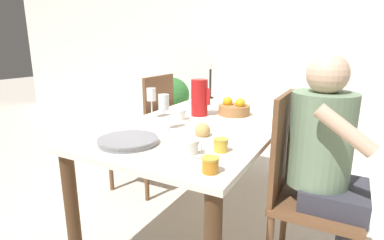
# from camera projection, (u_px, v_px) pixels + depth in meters

# --- Properties ---
(ground_plane) EXTENTS (20.00, 20.00, 0.00)m
(ground_plane) POSITION_uv_depth(u_px,v_px,m) (210.00, 215.00, 2.17)
(ground_plane) COLOR beige
(wall_back) EXTENTS (10.00, 0.06, 2.60)m
(wall_back) POSITION_uv_depth(u_px,v_px,m) (285.00, 36.00, 3.71)
(wall_back) COLOR silver
(wall_back) RESTS_ON ground_plane
(dining_table) EXTENTS (0.91, 1.80, 0.73)m
(dining_table) POSITION_uv_depth(u_px,v_px,m) (211.00, 132.00, 2.01)
(dining_table) COLOR silver
(dining_table) RESTS_ON ground_plane
(chair_person_side) EXTENTS (0.42, 0.42, 0.97)m
(chair_person_side) POSITION_uv_depth(u_px,v_px,m) (302.00, 186.00, 1.53)
(chair_person_side) COLOR brown
(chair_person_side) RESTS_ON ground_plane
(chair_opposite) EXTENTS (0.42, 0.42, 0.97)m
(chair_opposite) POSITION_uv_depth(u_px,v_px,m) (148.00, 132.00, 2.47)
(chair_opposite) COLOR brown
(chair_opposite) RESTS_ON ground_plane
(person_seated) EXTENTS (0.39, 0.41, 1.17)m
(person_seated) POSITION_uv_depth(u_px,v_px,m) (326.00, 154.00, 1.45)
(person_seated) COLOR #33333D
(person_seated) RESTS_ON ground_plane
(red_pitcher) EXTENTS (0.14, 0.11, 0.25)m
(red_pitcher) POSITION_uv_depth(u_px,v_px,m) (199.00, 97.00, 2.05)
(red_pitcher) COLOR red
(red_pitcher) RESTS_ON dining_table
(wine_glass_water) EXTENTS (0.06, 0.06, 0.20)m
(wine_glass_water) POSITION_uv_depth(u_px,v_px,m) (151.00, 96.00, 1.97)
(wine_glass_water) COLOR white
(wine_glass_water) RESTS_ON dining_table
(wine_glass_juice) EXTENTS (0.06, 0.06, 0.21)m
(wine_glass_juice) POSITION_uv_depth(u_px,v_px,m) (164.00, 104.00, 1.70)
(wine_glass_juice) COLOR white
(wine_glass_juice) RESTS_ON dining_table
(teacup_near_person) EXTENTS (0.15, 0.15, 0.07)m
(teacup_near_person) POSITION_uv_depth(u_px,v_px,m) (190.00, 148.00, 1.34)
(teacup_near_person) COLOR silver
(teacup_near_person) RESTS_ON dining_table
(teacup_across) EXTENTS (0.15, 0.15, 0.07)m
(teacup_across) POSITION_uv_depth(u_px,v_px,m) (179.00, 116.00, 1.94)
(teacup_across) COLOR silver
(teacup_across) RESTS_ON dining_table
(serving_tray) EXTENTS (0.30, 0.30, 0.03)m
(serving_tray) POSITION_uv_depth(u_px,v_px,m) (128.00, 141.00, 1.48)
(serving_tray) COLOR gray
(serving_tray) RESTS_ON dining_table
(bread_plate) EXTENTS (0.21, 0.21, 0.08)m
(bread_plate) POSITION_uv_depth(u_px,v_px,m) (203.00, 134.00, 1.57)
(bread_plate) COLOR silver
(bread_plate) RESTS_ON dining_table
(jam_jar_amber) EXTENTS (0.07, 0.07, 0.06)m
(jam_jar_amber) POSITION_uv_depth(u_px,v_px,m) (221.00, 144.00, 1.37)
(jam_jar_amber) COLOR gold
(jam_jar_amber) RESTS_ON dining_table
(jam_jar_red) EXTENTS (0.07, 0.07, 0.06)m
(jam_jar_red) POSITION_uv_depth(u_px,v_px,m) (210.00, 164.00, 1.15)
(jam_jar_red) COLOR #C67A1E
(jam_jar_red) RESTS_ON dining_table
(fruit_bowl) EXTENTS (0.22, 0.22, 0.12)m
(fruit_bowl) POSITION_uv_depth(u_px,v_px,m) (234.00, 109.00, 2.09)
(fruit_bowl) COLOR #9E6B3D
(fruit_bowl) RESTS_ON dining_table
(candlestick_tall) EXTENTS (0.06, 0.06, 0.31)m
(candlestick_tall) POSITION_uv_depth(u_px,v_px,m) (210.00, 85.00, 2.70)
(candlestick_tall) COLOR black
(candlestick_tall) RESTS_ON dining_table
(potted_plant) EXTENTS (0.47, 0.47, 0.78)m
(potted_plant) POSITION_uv_depth(u_px,v_px,m) (172.00, 99.00, 3.99)
(potted_plant) COLOR beige
(potted_plant) RESTS_ON ground_plane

